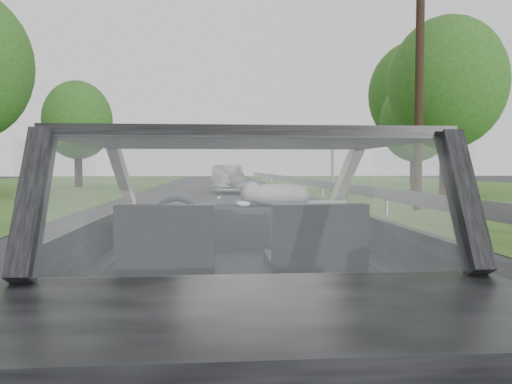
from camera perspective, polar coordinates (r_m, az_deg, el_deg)
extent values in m
plane|color=#353637|center=(3.23, -1.84, -20.54)|extent=(140.00, 140.00, 0.00)
cube|color=black|center=(3.01, -1.86, -7.79)|extent=(1.80, 4.00, 1.45)
cube|color=black|center=(3.61, -2.35, -4.01)|extent=(1.58, 0.45, 0.30)
cube|color=black|center=(2.71, -10.08, -5.71)|extent=(0.50, 0.72, 0.42)
cube|color=black|center=(2.75, 6.81, -5.55)|extent=(0.50, 0.72, 0.42)
torus|color=black|center=(3.32, -9.08, -3.44)|extent=(0.36, 0.36, 0.04)
ellipsoid|color=gray|center=(3.61, 2.33, -0.14)|extent=(0.66, 0.27, 0.29)
cube|color=gray|center=(13.72, 14.25, -0.18)|extent=(0.05, 90.00, 0.32)
imported|color=#A2A5A8|center=(24.76, -3.24, 1.49)|extent=(1.81, 4.31, 1.40)
cube|color=#196428|center=(20.78, 8.75, 3.12)|extent=(0.35, 1.11, 2.79)
cylinder|color=#342519|center=(15.78, 18.16, 11.87)|extent=(0.28, 0.28, 7.59)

